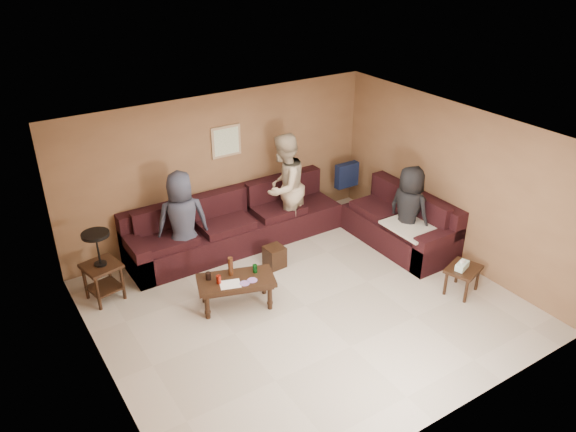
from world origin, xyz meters
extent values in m
plane|color=#C0B5A2|center=(0.00, 0.00, 0.00)|extent=(5.50, 5.50, 0.00)
cube|color=white|center=(0.00, 0.00, 2.45)|extent=(5.50, 5.00, 0.10)
cube|color=brown|center=(0.00, 2.50, 1.25)|extent=(5.50, 0.10, 2.50)
cube|color=brown|center=(0.00, -2.50, 1.25)|extent=(5.50, 0.10, 2.50)
cube|color=brown|center=(-2.75, 0.00, 1.25)|extent=(0.10, 5.00, 2.50)
cube|color=brown|center=(2.75, 0.00, 1.25)|extent=(0.10, 5.00, 2.50)
cube|color=black|center=(0.00, 2.05, 0.23)|extent=(3.70, 0.90, 0.45)
cube|color=black|center=(0.00, 2.38, 0.68)|extent=(3.70, 0.24, 0.45)
cube|color=black|center=(-1.73, 2.05, 0.32)|extent=(0.24, 0.90, 0.63)
cube|color=black|center=(2.30, 0.60, 0.23)|extent=(0.90, 2.00, 0.45)
cube|color=black|center=(2.63, 0.60, 0.68)|extent=(0.24, 2.00, 0.45)
cube|color=black|center=(2.30, -0.28, 0.32)|extent=(0.90, 0.24, 0.63)
cube|color=#111937|center=(2.30, 2.05, 0.75)|extent=(0.45, 0.14, 0.45)
cube|color=beige|center=(2.30, 0.15, 0.58)|extent=(1.00, 0.85, 0.04)
cube|color=black|center=(-0.81, 0.54, 0.42)|extent=(1.18, 0.85, 0.06)
cube|color=black|center=(-0.81, 0.54, 0.36)|extent=(1.08, 0.75, 0.05)
cylinder|color=black|center=(-1.29, 0.50, 0.19)|extent=(0.07, 0.07, 0.39)
cylinder|color=black|center=(-0.46, 0.22, 0.19)|extent=(0.07, 0.07, 0.39)
cylinder|color=black|center=(-1.16, 0.87, 0.19)|extent=(0.07, 0.07, 0.39)
cylinder|color=black|center=(-0.33, 0.59, 0.19)|extent=(0.07, 0.07, 0.39)
cylinder|color=red|center=(-1.06, 0.57, 0.51)|extent=(0.07, 0.07, 0.12)
cylinder|color=#126721|center=(-0.50, 0.54, 0.51)|extent=(0.07, 0.07, 0.12)
cylinder|color=#3C1D0D|center=(-0.82, 0.67, 0.59)|extent=(0.07, 0.07, 0.28)
cylinder|color=black|center=(-1.14, 0.73, 0.50)|extent=(0.08, 0.08, 0.11)
cube|color=white|center=(-0.94, 0.46, 0.45)|extent=(0.34, 0.30, 0.00)
cylinder|color=#E4509E|center=(-0.76, 0.37, 0.45)|extent=(0.14, 0.14, 0.01)
cylinder|color=#E4509E|center=(-0.64, 0.38, 0.45)|extent=(0.14, 0.14, 0.01)
cube|color=black|center=(-2.33, 1.71, 0.55)|extent=(0.56, 0.56, 0.05)
cube|color=black|center=(-2.33, 1.71, 0.19)|extent=(0.49, 0.49, 0.03)
cylinder|color=black|center=(-2.48, 1.49, 0.28)|extent=(0.05, 0.05, 0.55)
cylinder|color=black|center=(-2.10, 1.56, 0.28)|extent=(0.05, 0.05, 0.55)
cylinder|color=black|center=(-2.55, 1.86, 0.28)|extent=(0.05, 0.05, 0.55)
cylinder|color=black|center=(-2.18, 1.94, 0.28)|extent=(0.05, 0.05, 0.55)
cylinder|color=black|center=(-2.33, 1.71, 0.59)|extent=(0.17, 0.17, 0.03)
cylinder|color=black|center=(-2.33, 1.71, 0.83)|extent=(0.03, 0.03, 0.46)
cylinder|color=black|center=(-2.33, 1.71, 1.06)|extent=(0.38, 0.38, 0.05)
cube|color=black|center=(2.12, -0.95, 0.40)|extent=(0.61, 0.55, 0.05)
cylinder|color=black|center=(1.97, -1.16, 0.20)|extent=(0.05, 0.05, 0.40)
cylinder|color=black|center=(2.36, -1.03, 0.20)|extent=(0.05, 0.05, 0.40)
cylinder|color=black|center=(1.87, -0.86, 0.20)|extent=(0.05, 0.05, 0.40)
cylinder|color=black|center=(2.26, -0.74, 0.20)|extent=(0.05, 0.05, 0.40)
cube|color=white|center=(2.07, -0.95, 0.47)|extent=(0.27, 0.19, 0.10)
cube|color=white|center=(2.07, -0.95, 0.54)|extent=(0.06, 0.04, 0.05)
cube|color=black|center=(0.18, 1.14, 0.17)|extent=(0.30, 0.30, 0.34)
cube|color=tan|center=(0.10, 2.48, 1.70)|extent=(0.52, 0.03, 0.52)
cube|color=white|center=(0.10, 2.46, 1.70)|extent=(0.44, 0.01, 0.44)
imported|color=#313444|center=(-1.00, 1.86, 0.81)|extent=(0.90, 0.70, 1.62)
imported|color=#C0AC8E|center=(0.84, 1.89, 0.92)|extent=(1.13, 1.05, 1.85)
imported|color=black|center=(2.21, 0.34, 0.76)|extent=(0.61, 0.82, 1.52)
camera|label=1|loc=(-3.72, -5.33, 4.80)|focal=35.00mm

